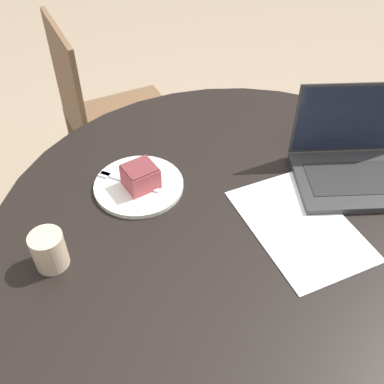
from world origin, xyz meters
TOP-DOWN VIEW (x-y plane):
  - ground_plane at (0.00, 0.00)m, footprint 12.00×12.00m
  - dining_table at (0.00, 0.00)m, footprint 1.22×1.22m
  - chair at (0.91, -0.18)m, footprint 0.52×0.52m
  - paper_document at (-0.09, -0.08)m, footprint 0.39×0.32m
  - plate at (0.27, 0.12)m, footprint 0.23×0.23m
  - cake_slice at (0.26, 0.12)m, footprint 0.08×0.09m
  - fork at (0.31, 0.14)m, footprint 0.16×0.09m
  - coffee_glass at (0.20, 0.41)m, footprint 0.07×0.07m
  - laptop at (-0.06, -0.33)m, footprint 0.37×0.39m

SIDE VIEW (x-z plane):
  - ground_plane at x=0.00m, z-range 0.00..0.00m
  - chair at x=0.91m, z-range 0.02..0.89m
  - dining_table at x=0.00m, z-range 0.24..0.95m
  - paper_document at x=-0.09m, z-range 0.72..0.72m
  - plate at x=0.27m, z-range 0.72..0.73m
  - fork at x=0.31m, z-range 0.73..0.73m
  - laptop at x=-0.06m, z-range 0.64..0.87m
  - cake_slice at x=0.26m, z-range 0.73..0.79m
  - coffee_glass at x=0.20m, z-range 0.72..0.80m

